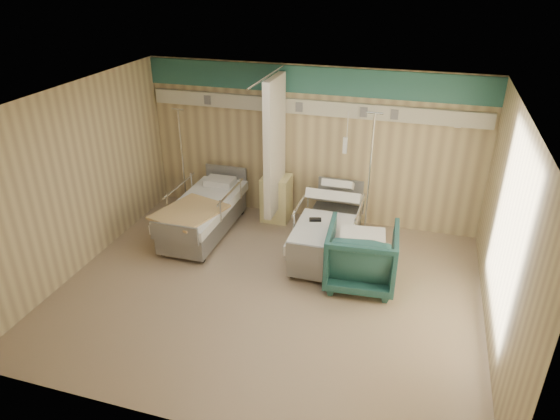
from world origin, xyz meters
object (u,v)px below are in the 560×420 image
Objects in this scene: visitor_armchair at (361,256)px; iv_stand_right at (366,211)px; bed_right at (328,235)px; iv_stand_left at (185,190)px; bed_left at (204,218)px; bedside_cabinet at (276,198)px.

visitor_armchair is 1.53m from iv_stand_right.
bed_right is 3.06m from iv_stand_left.
bed_left is 2.94m from visitor_armchair.
iv_stand_right is at bearing -3.21° from bedside_cabinet.
bed_right is 0.97m from iv_stand_right.
iv_stand_right is 3.46m from iv_stand_left.
visitor_armchair is 3.91m from iv_stand_left.
bed_right is 1.46m from bedside_cabinet.
iv_stand_right is (2.71, 0.81, 0.13)m from bed_left.
iv_stand_right reaches higher than bed_right.
bed_right is 2.54× the size of bedside_cabinet.
iv_stand_right reaches higher than iv_stand_left.
bed_right is at bearing 0.00° from bed_left.
bed_right is 2.09× the size of visitor_armchair.
iv_stand_right is (0.51, 0.81, 0.13)m from bed_right.
iv_stand_left is (-0.75, 0.80, 0.09)m from bed_left.
iv_stand_left is at bearing 133.18° from bed_left.
bed_right is 0.98× the size of iv_stand_right.
iv_stand_left is at bearing 164.86° from bed_right.
bedside_cabinet is at bearing -46.09° from visitor_armchair.
bedside_cabinet is 0.82× the size of visitor_armchair.
visitor_armchair is (0.65, -0.72, 0.15)m from bed_right.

